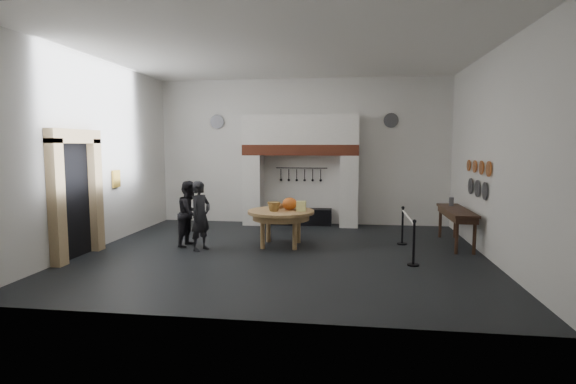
# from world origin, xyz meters

# --- Properties ---
(floor) EXTENTS (9.00, 8.00, 0.02)m
(floor) POSITION_xyz_m (0.00, 0.00, 0.00)
(floor) COLOR black
(floor) RESTS_ON ground
(ceiling) EXTENTS (9.00, 8.00, 0.02)m
(ceiling) POSITION_xyz_m (0.00, 0.00, 4.50)
(ceiling) COLOR silver
(ceiling) RESTS_ON wall_back
(wall_back) EXTENTS (9.00, 0.02, 4.50)m
(wall_back) POSITION_xyz_m (0.00, 4.00, 2.25)
(wall_back) COLOR silver
(wall_back) RESTS_ON floor
(wall_front) EXTENTS (9.00, 0.02, 4.50)m
(wall_front) POSITION_xyz_m (0.00, -4.00, 2.25)
(wall_front) COLOR silver
(wall_front) RESTS_ON floor
(wall_left) EXTENTS (0.02, 8.00, 4.50)m
(wall_left) POSITION_xyz_m (-4.50, 0.00, 2.25)
(wall_left) COLOR silver
(wall_left) RESTS_ON floor
(wall_right) EXTENTS (0.02, 8.00, 4.50)m
(wall_right) POSITION_xyz_m (4.50, 0.00, 2.25)
(wall_right) COLOR silver
(wall_right) RESTS_ON floor
(chimney_pier_left) EXTENTS (0.55, 0.70, 2.15)m
(chimney_pier_left) POSITION_xyz_m (-1.48, 3.65, 1.07)
(chimney_pier_left) COLOR silver
(chimney_pier_left) RESTS_ON floor
(chimney_pier_right) EXTENTS (0.55, 0.70, 2.15)m
(chimney_pier_right) POSITION_xyz_m (1.48, 3.65, 1.07)
(chimney_pier_right) COLOR silver
(chimney_pier_right) RESTS_ON floor
(hearth_brick_band) EXTENTS (3.50, 0.72, 0.32)m
(hearth_brick_band) POSITION_xyz_m (0.00, 3.65, 2.31)
(hearth_brick_band) COLOR #9E442B
(hearth_brick_band) RESTS_ON chimney_pier_left
(chimney_hood) EXTENTS (3.50, 0.70, 0.90)m
(chimney_hood) POSITION_xyz_m (0.00, 3.65, 2.92)
(chimney_hood) COLOR silver
(chimney_hood) RESTS_ON hearth_brick_band
(iron_range) EXTENTS (1.90, 0.45, 0.50)m
(iron_range) POSITION_xyz_m (0.00, 3.72, 0.25)
(iron_range) COLOR black
(iron_range) RESTS_ON floor
(utensil_rail) EXTENTS (1.60, 0.02, 0.02)m
(utensil_rail) POSITION_xyz_m (0.00, 3.92, 1.75)
(utensil_rail) COLOR black
(utensil_rail) RESTS_ON wall_back
(door_recess) EXTENTS (0.04, 1.10, 2.50)m
(door_recess) POSITION_xyz_m (-4.47, -1.00, 1.25)
(door_recess) COLOR black
(door_recess) RESTS_ON floor
(door_jamb_near) EXTENTS (0.22, 0.30, 2.60)m
(door_jamb_near) POSITION_xyz_m (-4.38, -1.70, 1.30)
(door_jamb_near) COLOR tan
(door_jamb_near) RESTS_ON floor
(door_jamb_far) EXTENTS (0.22, 0.30, 2.60)m
(door_jamb_far) POSITION_xyz_m (-4.38, -0.30, 1.30)
(door_jamb_far) COLOR tan
(door_jamb_far) RESTS_ON floor
(door_lintel) EXTENTS (0.22, 1.70, 0.30)m
(door_lintel) POSITION_xyz_m (-4.38, -1.00, 2.65)
(door_lintel) COLOR tan
(door_lintel) RESTS_ON door_jamb_near
(wall_plaque) EXTENTS (0.05, 0.34, 0.44)m
(wall_plaque) POSITION_xyz_m (-4.45, 0.80, 1.60)
(wall_plaque) COLOR gold
(wall_plaque) RESTS_ON wall_left
(work_table) EXTENTS (1.75, 1.75, 0.07)m
(work_table) POSITION_xyz_m (-0.16, 0.74, 0.84)
(work_table) COLOR tan
(work_table) RESTS_ON floor
(pumpkin) EXTENTS (0.36, 0.36, 0.31)m
(pumpkin) POSITION_xyz_m (0.04, 0.84, 1.03)
(pumpkin) COLOR orange
(pumpkin) RESTS_ON work_table
(cheese_block_big) EXTENTS (0.22, 0.22, 0.24)m
(cheese_block_big) POSITION_xyz_m (0.34, 0.69, 0.99)
(cheese_block_big) COLOR #E7E88A
(cheese_block_big) RESTS_ON work_table
(cheese_block_small) EXTENTS (0.18, 0.18, 0.20)m
(cheese_block_small) POSITION_xyz_m (0.32, 0.99, 0.97)
(cheese_block_small) COLOR #F5DF92
(cheese_block_small) RESTS_ON work_table
(wicker_basket) EXTENTS (0.34, 0.34, 0.22)m
(wicker_basket) POSITION_xyz_m (-0.31, 0.59, 0.98)
(wicker_basket) COLOR olive
(wicker_basket) RESTS_ON work_table
(bread_loaf) EXTENTS (0.31, 0.18, 0.13)m
(bread_loaf) POSITION_xyz_m (-0.26, 1.09, 0.94)
(bread_loaf) COLOR #976035
(bread_loaf) RESTS_ON work_table
(visitor_near) EXTENTS (0.60, 0.70, 1.63)m
(visitor_near) POSITION_xyz_m (-1.96, 0.03, 0.81)
(visitor_near) COLOR black
(visitor_near) RESTS_ON floor
(visitor_far) EXTENTS (0.72, 0.86, 1.60)m
(visitor_far) POSITION_xyz_m (-2.36, 0.43, 0.80)
(visitor_far) COLOR black
(visitor_far) RESTS_ON floor
(side_table) EXTENTS (0.55, 2.20, 0.06)m
(side_table) POSITION_xyz_m (4.10, 1.37, 0.87)
(side_table) COLOR #382314
(side_table) RESTS_ON floor
(pewter_jug) EXTENTS (0.12, 0.12, 0.22)m
(pewter_jug) POSITION_xyz_m (4.10, 1.97, 1.01)
(pewter_jug) COLOR #49484D
(pewter_jug) RESTS_ON side_table
(copper_pan_a) EXTENTS (0.03, 0.34, 0.34)m
(copper_pan_a) POSITION_xyz_m (4.46, 0.20, 1.95)
(copper_pan_a) COLOR #C6662D
(copper_pan_a) RESTS_ON wall_right
(copper_pan_b) EXTENTS (0.03, 0.32, 0.32)m
(copper_pan_b) POSITION_xyz_m (4.46, 0.75, 1.95)
(copper_pan_b) COLOR #C6662D
(copper_pan_b) RESTS_ON wall_right
(copper_pan_c) EXTENTS (0.03, 0.30, 0.30)m
(copper_pan_c) POSITION_xyz_m (4.46, 1.30, 1.95)
(copper_pan_c) COLOR #C6662D
(copper_pan_c) RESTS_ON wall_right
(copper_pan_d) EXTENTS (0.03, 0.28, 0.28)m
(copper_pan_d) POSITION_xyz_m (4.46, 1.85, 1.95)
(copper_pan_d) COLOR #C6662D
(copper_pan_d) RESTS_ON wall_right
(pewter_plate_left) EXTENTS (0.03, 0.40, 0.40)m
(pewter_plate_left) POSITION_xyz_m (4.46, 0.40, 1.45)
(pewter_plate_left) COLOR #4C4C51
(pewter_plate_left) RESTS_ON wall_right
(pewter_plate_mid) EXTENTS (0.03, 0.40, 0.40)m
(pewter_plate_mid) POSITION_xyz_m (4.46, 1.00, 1.45)
(pewter_plate_mid) COLOR #4C4C51
(pewter_plate_mid) RESTS_ON wall_right
(pewter_plate_right) EXTENTS (0.03, 0.40, 0.40)m
(pewter_plate_right) POSITION_xyz_m (4.46, 1.60, 1.45)
(pewter_plate_right) COLOR #4C4C51
(pewter_plate_right) RESTS_ON wall_right
(pewter_plate_back_left) EXTENTS (0.44, 0.03, 0.44)m
(pewter_plate_back_left) POSITION_xyz_m (-2.70, 3.96, 3.20)
(pewter_plate_back_left) COLOR #4C4C51
(pewter_plate_back_left) RESTS_ON wall_back
(pewter_plate_back_right) EXTENTS (0.44, 0.03, 0.44)m
(pewter_plate_back_right) POSITION_xyz_m (2.70, 3.96, 3.20)
(pewter_plate_back_right) COLOR #4C4C51
(pewter_plate_back_right) RESTS_ON wall_back
(barrier_post_near) EXTENTS (0.05, 0.05, 0.90)m
(barrier_post_near) POSITION_xyz_m (2.81, -0.71, 0.45)
(barrier_post_near) COLOR black
(barrier_post_near) RESTS_ON floor
(barrier_post_far) EXTENTS (0.05, 0.05, 0.90)m
(barrier_post_far) POSITION_xyz_m (2.81, 1.29, 0.45)
(barrier_post_far) COLOR black
(barrier_post_far) RESTS_ON floor
(barrier_rope) EXTENTS (0.04, 2.00, 0.04)m
(barrier_rope) POSITION_xyz_m (2.81, 0.29, 0.85)
(barrier_rope) COLOR white
(barrier_rope) RESTS_ON barrier_post_near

